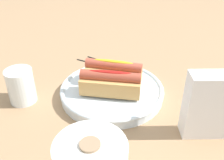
{
  "coord_description": "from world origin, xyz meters",
  "views": [
    {
      "loc": [
        0.03,
        0.57,
        0.4
      ],
      "look_at": [
        0.03,
        0.01,
        0.05
      ],
      "focal_mm": 40.81,
      "sensor_mm": 36.0,
      "label": 1
    }
  ],
  "objects_px": {
    "hotdog_front": "(114,72)",
    "napkin_box": "(211,105)",
    "serving_bowl": "(112,91)",
    "hotdog_back": "(110,83)",
    "chopstick_far": "(115,64)",
    "water_glass": "(21,87)",
    "chopstick_near": "(106,66)"
  },
  "relations": [
    {
      "from": "serving_bowl",
      "to": "water_glass",
      "type": "xyz_separation_m",
      "value": [
        0.23,
        0.02,
        0.03
      ]
    },
    {
      "from": "serving_bowl",
      "to": "chopstick_far",
      "type": "distance_m",
      "value": 0.17
    },
    {
      "from": "hotdog_back",
      "to": "water_glass",
      "type": "relative_size",
      "value": 1.73
    },
    {
      "from": "chopstick_near",
      "to": "napkin_box",
      "type": "bearing_deg",
      "value": 153.66
    },
    {
      "from": "serving_bowl",
      "to": "napkin_box",
      "type": "height_order",
      "value": "napkin_box"
    },
    {
      "from": "serving_bowl",
      "to": "napkin_box",
      "type": "relative_size",
      "value": 1.83
    },
    {
      "from": "hotdog_back",
      "to": "chopstick_far",
      "type": "distance_m",
      "value": 0.21
    },
    {
      "from": "hotdog_back",
      "to": "napkin_box",
      "type": "bearing_deg",
      "value": 151.57
    },
    {
      "from": "water_glass",
      "to": "chopstick_near",
      "type": "bearing_deg",
      "value": -139.35
    },
    {
      "from": "water_glass",
      "to": "chopstick_far",
      "type": "xyz_separation_m",
      "value": [
        -0.24,
        -0.19,
        -0.04
      ]
    },
    {
      "from": "hotdog_front",
      "to": "napkin_box",
      "type": "bearing_deg",
      "value": 140.2
    },
    {
      "from": "serving_bowl",
      "to": "hotdog_front",
      "type": "distance_m",
      "value": 0.05
    },
    {
      "from": "hotdog_front",
      "to": "chopstick_far",
      "type": "bearing_deg",
      "value": -92.34
    },
    {
      "from": "water_glass",
      "to": "chopstick_near",
      "type": "height_order",
      "value": "water_glass"
    },
    {
      "from": "hotdog_back",
      "to": "chopstick_far",
      "type": "relative_size",
      "value": 0.71
    },
    {
      "from": "hotdog_back",
      "to": "chopstick_far",
      "type": "bearing_deg",
      "value": -94.06
    },
    {
      "from": "napkin_box",
      "to": "water_glass",
      "type": "bearing_deg",
      "value": -16.18
    },
    {
      "from": "hotdog_front",
      "to": "chopstick_far",
      "type": "distance_m",
      "value": 0.15
    },
    {
      "from": "water_glass",
      "to": "serving_bowl",
      "type": "bearing_deg",
      "value": -174.7
    },
    {
      "from": "serving_bowl",
      "to": "water_glass",
      "type": "height_order",
      "value": "water_glass"
    },
    {
      "from": "serving_bowl",
      "to": "hotdog_back",
      "type": "xyz_separation_m",
      "value": [
        0.0,
        0.03,
        0.04
      ]
    },
    {
      "from": "napkin_box",
      "to": "chopstick_near",
      "type": "distance_m",
      "value": 0.38
    },
    {
      "from": "serving_bowl",
      "to": "chopstick_far",
      "type": "xyz_separation_m",
      "value": [
        -0.01,
        -0.17,
        -0.01
      ]
    },
    {
      "from": "hotdog_front",
      "to": "napkin_box",
      "type": "relative_size",
      "value": 1.05
    },
    {
      "from": "serving_bowl",
      "to": "hotdog_back",
      "type": "bearing_deg",
      "value": 81.43
    },
    {
      "from": "hotdog_back",
      "to": "chopstick_near",
      "type": "relative_size",
      "value": 0.71
    },
    {
      "from": "serving_bowl",
      "to": "napkin_box",
      "type": "distance_m",
      "value": 0.26
    },
    {
      "from": "chopstick_near",
      "to": "chopstick_far",
      "type": "height_order",
      "value": "same"
    },
    {
      "from": "chopstick_near",
      "to": "water_glass",
      "type": "bearing_deg",
      "value": 67.38
    },
    {
      "from": "water_glass",
      "to": "napkin_box",
      "type": "bearing_deg",
      "value": 164.7
    },
    {
      "from": "water_glass",
      "to": "chopstick_near",
      "type": "relative_size",
      "value": 0.41
    },
    {
      "from": "serving_bowl",
      "to": "chopstick_near",
      "type": "relative_size",
      "value": 1.25
    }
  ]
}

